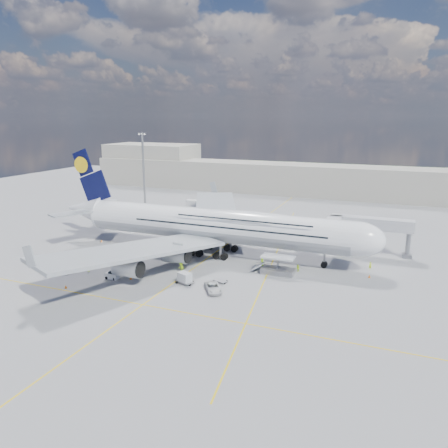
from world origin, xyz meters
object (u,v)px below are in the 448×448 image
at_px(service_van, 213,288).
at_px(crew_loader, 298,268).
at_px(catering_truck_inner, 200,229).
at_px(crew_van, 262,262).
at_px(jet_bridge, 356,226).
at_px(cone_wing_left_outer, 224,223).
at_px(airliner, 215,225).
at_px(cargo_loader, 277,268).
at_px(baggage_tug, 112,276).
at_px(crew_nose, 370,266).
at_px(crew_wing, 88,268).
at_px(cone_nose, 369,276).
at_px(dolly_back, 73,253).
at_px(dolly_nose_far, 185,278).
at_px(crew_tug, 181,267).
at_px(dolly_nose_near, 221,281).
at_px(cone_wing_right_outer, 66,287).
at_px(dolly_row_c, 129,265).
at_px(dolly_row_a, 65,271).
at_px(cone_wing_right_inner, 131,278).
at_px(light_mast, 144,171).
at_px(cone_tail, 102,241).
at_px(cone_wing_left_inner, 184,238).
at_px(catering_truck_outer, 195,207).
at_px(dolly_row_b, 131,268).

height_order(service_van, crew_loader, crew_loader).
relative_size(catering_truck_inner, crew_van, 3.53).
xyz_separation_m(jet_bridge, cone_wing_left_outer, (-38.57, 16.78, -6.59)).
distance_m(airliner, cargo_loader, 18.87).
xyz_separation_m(baggage_tug, crew_nose, (45.91, 24.36, 0.12)).
distance_m(cargo_loader, crew_wing, 38.04).
height_order(catering_truck_inner, cone_nose, catering_truck_inner).
distance_m(dolly_back, dolly_nose_far, 32.55).
relative_size(airliner, crew_tug, 39.31).
bearing_deg(dolly_nose_near, catering_truck_inner, 144.20).
xyz_separation_m(jet_bridge, dolly_back, (-59.53, -23.35, -6.52)).
bearing_deg(crew_tug, service_van, -25.79).
xyz_separation_m(dolly_nose_near, cone_wing_right_outer, (-25.16, -13.30, 0.01)).
xyz_separation_m(catering_truck_inner, service_van, (18.17, -33.44, -0.92)).
xyz_separation_m(dolly_row_c, crew_nose, (45.75, 18.78, -0.26)).
bearing_deg(service_van, crew_wing, 145.91).
height_order(service_van, crew_nose, crew_nose).
relative_size(airliner, dolly_row_a, 23.31).
xyz_separation_m(crew_nose, cone_wing_left_outer, (-42.75, 25.40, -0.56)).
height_order(dolly_row_c, cone_wing_right_inner, dolly_row_c).
bearing_deg(crew_wing, catering_truck_inner, 15.80).
bearing_deg(light_mast, crew_van, -36.33).
distance_m(service_van, cone_tail, 42.69).
bearing_deg(cone_wing_left_inner, light_mast, 136.87).
bearing_deg(catering_truck_outer, jet_bridge, -26.11).
relative_size(crew_wing, cone_wing_right_outer, 2.74).
relative_size(crew_nose, crew_wing, 0.94).
relative_size(crew_nose, crew_loader, 1.08).
xyz_separation_m(crew_nose, cone_wing_right_inner, (-42.48, -23.11, -0.55)).
distance_m(dolly_back, crew_wing, 13.54).
xyz_separation_m(dolly_back, crew_wing, (10.90, -8.01, 0.54)).
bearing_deg(cargo_loader, catering_truck_outer, 131.14).
bearing_deg(crew_wing, dolly_row_b, -40.95).
relative_size(cargo_loader, baggage_tug, 3.31).
bearing_deg(cone_wing_right_inner, cone_wing_left_inner, 96.82).
xyz_separation_m(crew_loader, cone_tail, (-50.25, 2.79, -0.45)).
xyz_separation_m(dolly_row_a, catering_truck_outer, (-0.51, 61.46, 1.48)).
bearing_deg(crew_loader, cone_nose, 72.17).
bearing_deg(jet_bridge, baggage_tug, -141.68).
relative_size(crew_van, crew_tug, 0.88).
xyz_separation_m(dolly_nose_near, cone_wing_left_inner, (-20.23, 24.58, -0.04)).
height_order(dolly_back, cone_nose, cone_nose).
height_order(cargo_loader, crew_nose, cargo_loader).
relative_size(light_mast, dolly_nose_near, 8.57).
height_order(cargo_loader, dolly_nose_far, cargo_loader).
height_order(dolly_row_b, cone_wing_right_outer, dolly_row_b).
relative_size(light_mast, cone_wing_left_outer, 46.96).
bearing_deg(cone_wing_left_outer, service_van, -70.09).
xyz_separation_m(crew_loader, cone_wing_left_inner, (-32.49, 13.39, -0.50)).
bearing_deg(cargo_loader, dolly_row_b, -158.67).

